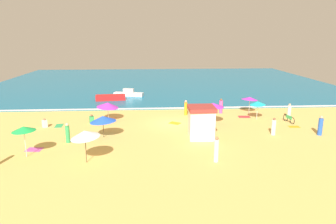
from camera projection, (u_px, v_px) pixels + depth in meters
ground_plane at (174, 124)px, 30.87m from camera, size 60.00×60.00×0.00m
ocean_water at (162, 82)px, 57.96m from camera, size 60.00×44.00×0.10m
wave_breaker_foam at (170, 108)px, 36.94m from camera, size 57.00×0.70×0.01m
lifeguard_cabana at (201, 122)px, 26.36m from camera, size 2.23×2.31×2.75m
beach_umbrella_0 at (258, 103)px, 31.99m from camera, size 2.28×2.28×2.00m
beach_umbrella_1 at (213, 105)px, 30.17m from camera, size 2.63×2.63×2.18m
beach_umbrella_2 at (24, 129)px, 21.97m from camera, size 1.85×1.84×2.33m
beach_umbrella_3 at (85, 134)px, 20.98m from camera, size 2.68×2.66×2.43m
beach_umbrella_4 at (108, 105)px, 31.60m from camera, size 2.95×2.93×2.01m
beach_umbrella_5 at (103, 119)px, 26.34m from camera, size 2.71×2.69×1.99m
beach_umbrella_6 at (250, 98)px, 34.53m from camera, size 2.40×2.40×1.95m
parked_bicycle at (289, 119)px, 31.22m from camera, size 0.41×1.80×0.76m
beachgoer_0 at (45, 123)px, 29.55m from camera, size 0.56×0.56×0.90m
beachgoer_2 at (274, 127)px, 27.27m from camera, size 0.43×0.43×1.56m
beachgoer_3 at (289, 111)px, 32.76m from camera, size 0.40×0.40×1.58m
beachgoer_5 at (221, 106)px, 34.84m from camera, size 0.55×0.55×1.69m
beachgoer_6 at (186, 108)px, 34.02m from camera, size 0.46×0.46×1.66m
beachgoer_7 at (68, 133)px, 25.25m from camera, size 0.39×0.39×1.67m
beachgoer_8 at (216, 150)px, 21.41m from camera, size 0.40×0.40×1.84m
beachgoer_9 at (320, 126)px, 27.14m from camera, size 0.46×0.46×1.76m
beachgoer_10 at (92, 120)px, 30.83m from camera, size 0.56×0.56×0.94m
beach_towel_0 at (59, 126)px, 30.15m from camera, size 0.82×1.45×0.01m
beach_towel_1 at (294, 127)px, 29.80m from camera, size 1.08×0.75×0.01m
beach_towel_2 at (244, 117)px, 33.41m from camera, size 1.33×1.04×0.01m
beach_towel_3 at (175, 123)px, 31.02m from camera, size 1.40×1.32×0.01m
beach_towel_4 at (34, 150)px, 23.87m from camera, size 1.28×1.06×0.01m
small_boat_0 at (111, 98)px, 41.47m from camera, size 4.04×1.83×0.69m
small_boat_1 at (129, 94)px, 44.28m from camera, size 4.36×2.07×1.07m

